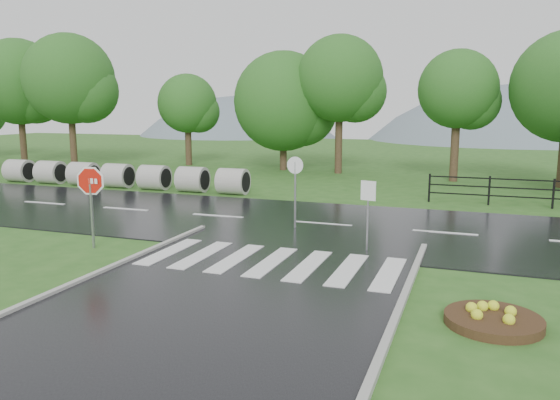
% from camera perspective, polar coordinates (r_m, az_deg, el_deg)
% --- Properties ---
extents(ground, '(120.00, 120.00, 0.00)m').
position_cam_1_polar(ground, '(9.89, -11.57, -14.27)').
color(ground, '#2C5C1E').
rests_on(ground, ground).
extents(main_road, '(90.00, 8.00, 0.04)m').
position_cam_1_polar(main_road, '(18.73, 4.53, -2.61)').
color(main_road, black).
rests_on(main_road, ground).
extents(crosswalk, '(6.50, 2.80, 0.02)m').
position_cam_1_polar(crosswalk, '(14.10, -0.91, -6.45)').
color(crosswalk, silver).
rests_on(crosswalk, ground).
extents(fence_west, '(9.58, 0.08, 1.20)m').
position_cam_1_polar(fence_west, '(24.07, 26.69, 0.88)').
color(fence_west, black).
rests_on(fence_west, ground).
extents(hills, '(102.00, 48.00, 48.00)m').
position_cam_1_polar(hills, '(75.25, 18.26, -5.83)').
color(hills, slate).
rests_on(hills, ground).
extents(treeline, '(83.20, 5.20, 10.00)m').
position_cam_1_polar(treeline, '(32.14, 12.92, 2.34)').
color(treeline, '#225B1C').
rests_on(treeline, ground).
extents(culvert_pipes, '(13.90, 1.20, 1.20)m').
position_cam_1_polar(culvert_pipes, '(28.41, -16.57, 2.46)').
color(culvert_pipes, '#9E9B93').
rests_on(culvert_pipes, ground).
extents(stop_sign, '(1.09, 0.24, 2.49)m').
position_cam_1_polar(stop_sign, '(16.22, -19.18, 1.23)').
color(stop_sign, '#939399').
rests_on(stop_sign, ground).
extents(flower_bed, '(1.77, 1.77, 0.35)m').
position_cam_1_polar(flower_bed, '(11.02, 21.41, -11.45)').
color(flower_bed, '#332111').
rests_on(flower_bed, ground).
extents(reg_sign_small, '(0.43, 0.13, 2.00)m').
position_cam_1_polar(reg_sign_small, '(15.14, 9.19, -0.14)').
color(reg_sign_small, '#939399').
rests_on(reg_sign_small, ground).
extents(reg_sign_round, '(0.56, 0.08, 2.40)m').
position_cam_1_polar(reg_sign_round, '(17.81, 1.59, 1.68)').
color(reg_sign_round, '#939399').
rests_on(reg_sign_round, ground).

